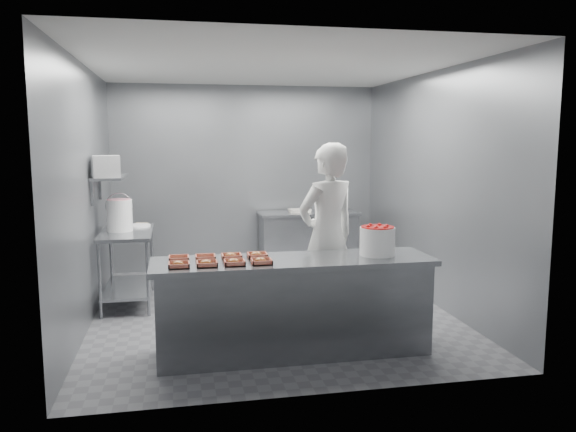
% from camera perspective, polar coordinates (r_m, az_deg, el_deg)
% --- Properties ---
extents(floor, '(4.50, 4.50, 0.00)m').
position_cam_1_polar(floor, '(6.70, -1.82, -9.51)').
color(floor, '#4C4C51').
rests_on(floor, ground).
extents(ceiling, '(4.50, 4.50, 0.00)m').
position_cam_1_polar(ceiling, '(6.45, -1.93, 14.99)').
color(ceiling, white).
rests_on(ceiling, wall_back).
extents(wall_back, '(4.00, 0.04, 2.80)m').
position_cam_1_polar(wall_back, '(8.64, -4.29, 3.85)').
color(wall_back, slate).
rests_on(wall_back, ground).
extents(wall_left, '(0.04, 4.50, 2.80)m').
position_cam_1_polar(wall_left, '(6.41, -19.81, 2.03)').
color(wall_left, slate).
rests_on(wall_left, ground).
extents(wall_right, '(0.04, 4.50, 2.80)m').
position_cam_1_polar(wall_right, '(7.03, 14.46, 2.71)').
color(wall_right, slate).
rests_on(wall_right, ground).
extents(service_counter, '(2.60, 0.70, 0.90)m').
position_cam_1_polar(service_counter, '(5.30, 0.56, -9.11)').
color(service_counter, slate).
rests_on(service_counter, ground).
extents(prep_table, '(0.60, 1.20, 0.90)m').
position_cam_1_polar(prep_table, '(7.08, -15.98, -3.91)').
color(prep_table, slate).
rests_on(prep_table, ground).
extents(back_counter, '(1.50, 0.60, 0.90)m').
position_cam_1_polar(back_counter, '(8.58, 2.05, -2.54)').
color(back_counter, slate).
rests_on(back_counter, ground).
extents(wall_shelf, '(0.35, 0.90, 0.03)m').
position_cam_1_polar(wall_shelf, '(6.97, -17.67, 3.79)').
color(wall_shelf, slate).
rests_on(wall_shelf, wall_left).
extents(tray_0, '(0.19, 0.18, 0.06)m').
position_cam_1_polar(tray_0, '(4.95, -11.05, -4.85)').
color(tray_0, tan).
rests_on(tray_0, service_counter).
extents(tray_1, '(0.19, 0.18, 0.06)m').
position_cam_1_polar(tray_1, '(4.95, -8.26, -4.77)').
color(tray_1, tan).
rests_on(tray_1, service_counter).
extents(tray_2, '(0.19, 0.18, 0.06)m').
position_cam_1_polar(tray_2, '(4.97, -5.49, -4.68)').
color(tray_2, tan).
rests_on(tray_2, service_counter).
extents(tray_3, '(0.19, 0.18, 0.06)m').
position_cam_1_polar(tray_3, '(5.00, -2.74, -4.58)').
color(tray_3, tan).
rests_on(tray_3, service_counter).
extents(tray_4, '(0.19, 0.18, 0.04)m').
position_cam_1_polar(tray_4, '(5.21, -11.02, -4.25)').
color(tray_4, tan).
rests_on(tray_4, service_counter).
extents(tray_5, '(0.19, 0.18, 0.04)m').
position_cam_1_polar(tray_5, '(5.21, -8.38, -4.18)').
color(tray_5, tan).
rests_on(tray_5, service_counter).
extents(tray_6, '(0.19, 0.18, 0.06)m').
position_cam_1_polar(tray_6, '(5.23, -5.78, -4.06)').
color(tray_6, tan).
rests_on(tray_6, service_counter).
extents(tray_7, '(0.19, 0.18, 0.06)m').
position_cam_1_polar(tray_7, '(5.25, -3.17, -3.97)').
color(tray_7, tan).
rests_on(tray_7, service_counter).
extents(worker, '(0.84, 0.72, 1.96)m').
position_cam_1_polar(worker, '(5.90, 4.01, -2.12)').
color(worker, white).
rests_on(worker, ground).
extents(strawberry_tub, '(0.33, 0.33, 0.28)m').
position_cam_1_polar(strawberry_tub, '(5.39, 9.06, -2.40)').
color(strawberry_tub, white).
rests_on(strawberry_tub, service_counter).
extents(glaze_bucket, '(0.32, 0.30, 0.46)m').
position_cam_1_polar(glaze_bucket, '(7.00, -16.75, 0.14)').
color(glaze_bucket, white).
rests_on(glaze_bucket, prep_table).
extents(bucket_lid, '(0.34, 0.34, 0.02)m').
position_cam_1_polar(bucket_lid, '(7.32, -14.95, -0.96)').
color(bucket_lid, white).
rests_on(bucket_lid, prep_table).
extents(rag, '(0.18, 0.17, 0.02)m').
position_cam_1_polar(rag, '(7.45, -14.72, -0.81)').
color(rag, '#CCB28C').
rests_on(rag, prep_table).
extents(appliance, '(0.34, 0.37, 0.25)m').
position_cam_1_polar(appliance, '(6.70, -17.98, 4.81)').
color(appliance, gray).
rests_on(appliance, wall_shelf).
extents(paper_stack, '(0.31, 0.24, 0.05)m').
position_cam_1_polar(paper_stack, '(8.48, 1.20, 0.56)').
color(paper_stack, silver).
rests_on(paper_stack, back_counter).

